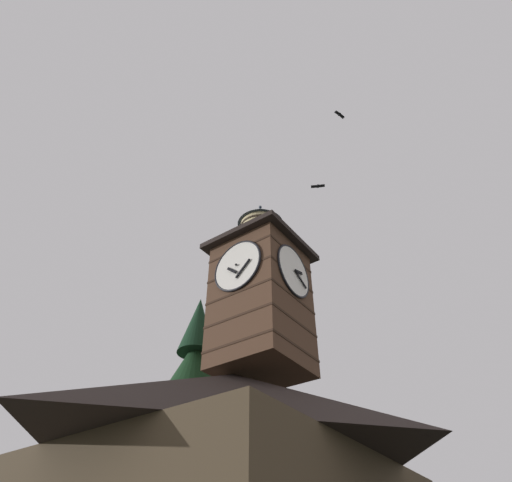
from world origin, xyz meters
TOP-DOWN VIEW (x-y plane):
  - clock_tower at (-0.03, -1.70)m, footprint 4.04×4.04m
  - pine_tree_behind at (-1.13, -6.36)m, footprint 5.99×5.99m
  - moon at (-14.30, -31.76)m, footprint 1.50×1.50m
  - flying_bird_high at (1.29, 3.75)m, footprint 0.59×0.28m
  - flying_bird_low at (-1.75, 0.83)m, footprint 0.50×0.72m

SIDE VIEW (x-z plane):
  - pine_tree_behind at x=-1.13m, z-range -1.13..12.74m
  - clock_tower at x=-0.03m, z-range 7.48..16.47m
  - moon at x=-14.30m, z-range 14.18..15.68m
  - flying_bird_low at x=-1.75m, z-range 18.47..18.61m
  - flying_bird_high at x=1.29m, z-range 18.93..19.03m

